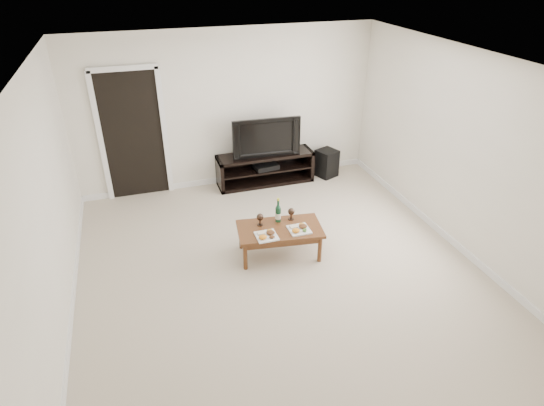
{
  "coord_description": "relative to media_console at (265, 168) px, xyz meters",
  "views": [
    {
      "loc": [
        -1.51,
        -4.4,
        3.61
      ],
      "look_at": [
        0.07,
        0.56,
        0.7
      ],
      "focal_mm": 30.0,
      "sensor_mm": 36.0,
      "label": 1
    }
  ],
  "objects": [
    {
      "name": "back_wall",
      "position": [
        -0.56,
        0.27,
        1.02
      ],
      "size": [
        5.0,
        0.04,
        2.6
      ],
      "primitive_type": "cube",
      "color": "white",
      "rests_on": "ground"
    },
    {
      "name": "television",
      "position": [
        0.0,
        0.0,
        0.61
      ],
      "size": [
        1.16,
        0.21,
        0.66
      ],
      "primitive_type": "imported",
      "rotation": [
        0.0,
        0.0,
        -0.05
      ],
      "color": "black",
      "rests_on": "media_console"
    },
    {
      "name": "av_receiver",
      "position": [
        0.01,
        -0.01,
        0.05
      ],
      "size": [
        0.43,
        0.35,
        0.08
      ],
      "primitive_type": "cube",
      "rotation": [
        0.0,
        0.0,
        0.12
      ],
      "color": "black",
      "rests_on": "media_console"
    },
    {
      "name": "plate_left",
      "position": [
        -0.67,
        -2.27,
        0.18
      ],
      "size": [
        0.27,
        0.27,
        0.07
      ],
      "primitive_type": "cube",
      "color": "white",
      "rests_on": "coffee_table"
    },
    {
      "name": "goblet_right",
      "position": [
        -0.23,
        -1.97,
        0.23
      ],
      "size": [
        0.09,
        0.09,
        0.17
      ],
      "primitive_type": null,
      "color": "#31231B",
      "rests_on": "coffee_table"
    },
    {
      "name": "media_console",
      "position": [
        0.0,
        0.0,
        0.0
      ],
      "size": [
        1.67,
        0.45,
        0.55
      ],
      "primitive_type": "cube",
      "color": "black",
      "rests_on": "ground"
    },
    {
      "name": "floor",
      "position": [
        -0.56,
        -2.5,
        -0.28
      ],
      "size": [
        5.5,
        5.5,
        0.0
      ],
      "primitive_type": "plane",
      "color": "#BCB298",
      "rests_on": "ground"
    },
    {
      "name": "goblet_left",
      "position": [
        -0.67,
        -1.98,
        0.23
      ],
      "size": [
        0.09,
        0.09,
        0.17
      ],
      "primitive_type": null,
      "color": "#31231B",
      "rests_on": "coffee_table"
    },
    {
      "name": "doorway",
      "position": [
        -2.11,
        0.24,
        0.75
      ],
      "size": [
        0.9,
        0.02,
        2.05
      ],
      "primitive_type": "cube",
      "color": "black",
      "rests_on": "ground"
    },
    {
      "name": "plate_right",
      "position": [
        -0.22,
        -2.26,
        0.18
      ],
      "size": [
        0.27,
        0.27,
        0.07
      ],
      "primitive_type": "cube",
      "color": "white",
      "rests_on": "coffee_table"
    },
    {
      "name": "wine_bottle",
      "position": [
        -0.41,
        -1.96,
        0.32
      ],
      "size": [
        0.07,
        0.07,
        0.35
      ],
      "primitive_type": "cylinder",
      "color": "#0E341E",
      "rests_on": "coffee_table"
    },
    {
      "name": "coffee_table",
      "position": [
        -0.45,
        -2.13,
        -0.07
      ],
      "size": [
        1.17,
        0.74,
        0.42
      ],
      "primitive_type": "cube",
      "rotation": [
        0.0,
        0.0,
        -0.13
      ],
      "color": "brown",
      "rests_on": "ground"
    },
    {
      "name": "ceiling",
      "position": [
        -0.56,
        -2.5,
        2.35
      ],
      "size": [
        5.0,
        5.5,
        0.04
      ],
      "primitive_type": "cube",
      "color": "white",
      "rests_on": "back_wall"
    },
    {
      "name": "subwoofer",
      "position": [
        1.14,
        -0.05,
        -0.03
      ],
      "size": [
        0.43,
        0.43,
        0.49
      ],
      "primitive_type": "cube",
      "rotation": [
        0.0,
        0.0,
        0.39
      ],
      "color": "black",
      "rests_on": "ground"
    }
  ]
}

